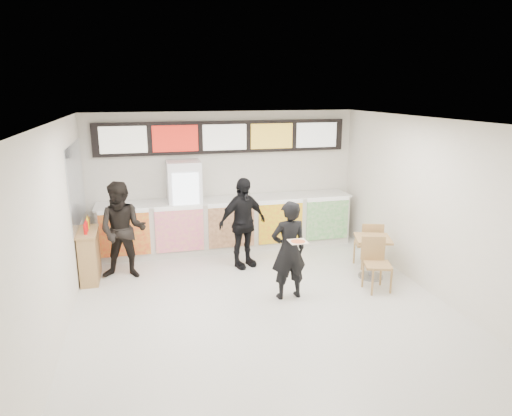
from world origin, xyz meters
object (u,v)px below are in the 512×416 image
object	(u,v)px
cafe_table	(372,250)
condiment_ledge	(89,255)
drinks_fridge	(185,207)
customer_mid	(243,223)
customer_main	(289,250)
service_counter	(228,224)
customer_left	(123,231)

from	to	relation	value
cafe_table	condiment_ledge	world-z (taller)	condiment_ledge
drinks_fridge	customer_mid	world-z (taller)	drinks_fridge
customer_main	cafe_table	bearing A→B (deg)	-170.80
drinks_fridge	cafe_table	distance (m)	3.99
service_counter	cafe_table	bearing A→B (deg)	-44.58
condiment_ledge	service_counter	bearing A→B (deg)	21.44
service_counter	customer_main	bearing A→B (deg)	-79.21
customer_mid	condiment_ledge	size ratio (longest dim) A/B	1.58
drinks_fridge	customer_left	xyz separation A→B (m)	(-1.26, -1.13, -0.08)
service_counter	customer_left	bearing A→B (deg)	-153.01
customer_main	cafe_table	xyz separation A→B (m)	(1.79, 0.43, -0.30)
service_counter	drinks_fridge	world-z (taller)	drinks_fridge
drinks_fridge	customer_mid	distance (m)	1.53
cafe_table	customer_mid	bearing A→B (deg)	171.21
service_counter	condiment_ledge	world-z (taller)	condiment_ledge
customer_mid	cafe_table	world-z (taller)	customer_mid
service_counter	cafe_table	xyz separation A→B (m)	(2.30, -2.27, -0.03)
drinks_fridge	condiment_ledge	distance (m)	2.25
cafe_table	condiment_ledge	xyz separation A→B (m)	(-5.12, 1.16, -0.06)
service_counter	customer_mid	distance (m)	1.18
customer_mid	cafe_table	size ratio (longest dim) A/B	1.09
customer_main	condiment_ledge	world-z (taller)	customer_main
service_counter	condiment_ledge	size ratio (longest dim) A/B	4.85
customer_left	cafe_table	world-z (taller)	customer_left
customer_left	customer_mid	world-z (taller)	customer_left
drinks_fridge	customer_mid	xyz separation A→B (m)	(1.01, -1.14, -0.10)
customer_left	customer_mid	bearing A→B (deg)	12.32
customer_main	customer_left	xyz separation A→B (m)	(-2.71, 1.58, 0.07)
drinks_fridge	condiment_ledge	xyz separation A→B (m)	(-1.88, -1.12, -0.51)
service_counter	condiment_ledge	xyz separation A→B (m)	(-2.82, -1.11, -0.08)
cafe_table	condiment_ledge	bearing A→B (deg)	-174.35
drinks_fridge	service_counter	bearing A→B (deg)	-0.99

